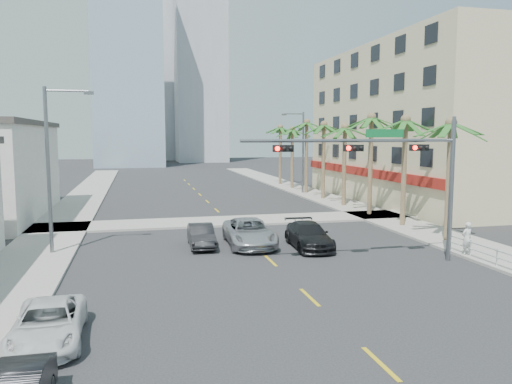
% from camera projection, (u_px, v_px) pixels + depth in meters
% --- Properties ---
extents(ground, '(260.00, 260.00, 0.00)m').
position_uv_depth(ground, '(351.00, 336.00, 16.07)').
color(ground, '#262628').
rests_on(ground, ground).
extents(sidewalk_right, '(4.00, 120.00, 0.15)m').
position_uv_depth(sidewalk_right, '(388.00, 219.00, 38.15)').
color(sidewalk_right, gray).
rests_on(sidewalk_right, ground).
extents(sidewalk_left, '(4.00, 120.00, 0.15)m').
position_uv_depth(sidewalk_left, '(54.00, 233.00, 32.64)').
color(sidewalk_left, gray).
rests_on(sidewalk_left, ground).
extents(sidewalk_cross, '(80.00, 4.00, 0.15)m').
position_uv_depth(sidewalk_cross, '(229.00, 221.00, 37.33)').
color(sidewalk_cross, gray).
rests_on(sidewalk_cross, ground).
extents(building_right, '(15.25, 28.00, 15.00)m').
position_uv_depth(building_right, '(433.00, 125.00, 49.28)').
color(building_right, beige).
rests_on(building_right, ground).
extents(tower_far_left, '(14.00, 14.00, 48.00)m').
position_uv_depth(tower_far_left, '(128.00, 50.00, 103.37)').
color(tower_far_left, '#99B2C6').
rests_on(tower_far_left, ground).
extents(tower_far_right, '(12.00, 12.00, 60.00)m').
position_uv_depth(tower_far_right, '(200.00, 38.00, 121.10)').
color(tower_far_right, '#ADADB2').
rests_on(tower_far_right, ground).
extents(tower_far_center, '(16.00, 16.00, 42.00)m').
position_uv_depth(tower_far_center, '(149.00, 81.00, 133.86)').
color(tower_far_center, '#ADADB2').
rests_on(tower_far_center, ground).
extents(traffic_signal_mast, '(11.12, 0.54, 7.20)m').
position_uv_depth(traffic_signal_mast, '(395.00, 164.00, 24.52)').
color(traffic_signal_mast, slate).
rests_on(traffic_signal_mast, ground).
extents(palm_tree_0, '(4.80, 4.80, 7.80)m').
position_uv_depth(palm_tree_0, '(451.00, 125.00, 29.54)').
color(palm_tree_0, brown).
rests_on(palm_tree_0, ground).
extents(palm_tree_1, '(4.80, 4.80, 8.16)m').
position_uv_depth(palm_tree_1, '(406.00, 121.00, 34.53)').
color(palm_tree_1, brown).
rests_on(palm_tree_1, ground).
extents(palm_tree_2, '(4.80, 4.80, 8.52)m').
position_uv_depth(palm_tree_2, '(372.00, 119.00, 39.52)').
color(palm_tree_2, brown).
rests_on(palm_tree_2, ground).
extents(palm_tree_3, '(4.80, 4.80, 7.80)m').
position_uv_depth(palm_tree_3, '(345.00, 128.00, 44.62)').
color(palm_tree_3, brown).
rests_on(palm_tree_3, ground).
extents(palm_tree_4, '(4.80, 4.80, 8.16)m').
position_uv_depth(palm_tree_4, '(324.00, 126.00, 49.61)').
color(palm_tree_4, brown).
rests_on(palm_tree_4, ground).
extents(palm_tree_5, '(4.80, 4.80, 8.52)m').
position_uv_depth(palm_tree_5, '(307.00, 123.00, 54.60)').
color(palm_tree_5, brown).
rests_on(palm_tree_5, ground).
extents(palm_tree_6, '(4.80, 4.80, 7.80)m').
position_uv_depth(palm_tree_6, '(292.00, 130.00, 59.70)').
color(palm_tree_6, brown).
rests_on(palm_tree_6, ground).
extents(palm_tree_7, '(4.80, 4.80, 8.16)m').
position_uv_depth(palm_tree_7, '(280.00, 128.00, 64.69)').
color(palm_tree_7, brown).
rests_on(palm_tree_7, ground).
extents(streetlight_left, '(2.55, 0.25, 9.00)m').
position_uv_depth(streetlight_left, '(52.00, 162.00, 26.51)').
color(streetlight_left, slate).
rests_on(streetlight_left, ground).
extents(streetlight_right, '(2.55, 0.25, 9.00)m').
position_uv_depth(streetlight_right, '(301.00, 148.00, 54.76)').
color(streetlight_right, slate).
rests_on(streetlight_right, ground).
extents(guardrail, '(0.08, 8.08, 1.00)m').
position_uv_depth(guardrail, '(497.00, 255.00, 24.16)').
color(guardrail, silver).
rests_on(guardrail, ground).
extents(car_parked_far, '(2.21, 4.57, 1.25)m').
position_uv_depth(car_parked_far, '(48.00, 324.00, 15.48)').
color(car_parked_far, white).
rests_on(car_parked_far, ground).
extents(car_lane_left, '(1.48, 4.01, 1.31)m').
position_uv_depth(car_lane_left, '(201.00, 236.00, 28.94)').
color(car_lane_left, black).
rests_on(car_lane_left, ground).
extents(car_lane_center, '(2.85, 5.76, 1.57)m').
position_uv_depth(car_lane_center, '(249.00, 232.00, 29.25)').
color(car_lane_center, '#BCBCC1').
rests_on(car_lane_center, ground).
extents(car_lane_right, '(2.31, 5.08, 1.44)m').
position_uv_depth(car_lane_right, '(309.00, 235.00, 28.70)').
color(car_lane_right, black).
rests_on(car_lane_right, ground).
extents(pedestrian, '(0.70, 0.52, 1.75)m').
position_uv_depth(pedestrian, '(467.00, 238.00, 26.37)').
color(pedestrian, silver).
rests_on(pedestrian, sidewalk_right).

